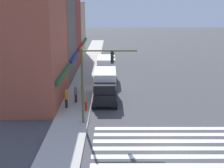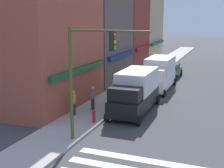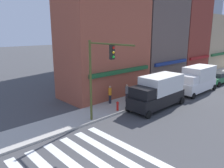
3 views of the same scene
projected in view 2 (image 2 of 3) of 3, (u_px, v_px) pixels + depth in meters
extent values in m
cube|color=silver|center=(185.00, 167.00, 14.64)|extent=(0.57, 10.80, 0.01)
cube|color=#9E4C38|center=(48.00, 36.00, 23.75)|extent=(9.90, 5.00, 10.87)
cube|color=#1E592D|center=(80.00, 70.00, 23.35)|extent=(8.42, 0.30, 0.40)
cube|color=brown|center=(98.00, 20.00, 32.16)|extent=(8.59, 5.00, 13.06)
cube|color=navy|center=(122.00, 55.00, 31.98)|extent=(7.30, 0.30, 0.40)
cube|color=maroon|center=(124.00, 19.00, 39.54)|extent=(7.18, 5.00, 13.07)
cube|color=maroon|center=(143.00, 48.00, 39.36)|extent=(6.10, 0.30, 0.40)
cube|color=tan|center=(141.00, 29.00, 47.20)|extent=(8.65, 5.00, 9.81)
cube|color=#1E592D|center=(158.00, 43.00, 46.68)|extent=(7.35, 0.30, 0.40)
cylinder|color=#474C1E|center=(71.00, 86.00, 17.01)|extent=(0.18, 0.18, 6.40)
cylinder|color=#474C1E|center=(108.00, 31.00, 15.59)|extent=(0.12, 4.37, 0.12)
cube|color=black|center=(112.00, 42.00, 15.63)|extent=(0.32, 0.24, 0.95)
sphere|color=red|center=(115.00, 36.00, 15.52)|extent=(0.18, 0.18, 0.18)
sphere|color=#EAAD14|center=(115.00, 42.00, 15.59)|extent=(0.18, 0.18, 0.18)
sphere|color=green|center=(114.00, 48.00, 15.65)|extent=(0.18, 0.18, 0.18)
cube|color=black|center=(135.00, 100.00, 22.76)|extent=(6.22, 2.25, 1.10)
cube|color=silver|center=(137.00, 81.00, 23.04)|extent=(4.36, 2.23, 1.60)
cube|color=black|center=(126.00, 93.00, 20.74)|extent=(1.75, 2.10, 0.90)
cylinder|color=black|center=(107.00, 117.00, 20.82)|extent=(0.68, 0.22, 0.68)
cylinder|color=black|center=(139.00, 121.00, 20.04)|extent=(0.68, 0.22, 0.68)
cylinder|color=black|center=(131.00, 98.00, 25.72)|extent=(0.68, 0.22, 0.68)
cylinder|color=black|center=(158.00, 100.00, 24.95)|extent=(0.68, 0.22, 0.68)
cube|color=white|center=(158.00, 80.00, 29.82)|extent=(6.21, 2.24, 1.10)
cube|color=silver|center=(160.00, 66.00, 30.09)|extent=(4.35, 2.23, 1.60)
cube|color=white|center=(154.00, 74.00, 27.79)|extent=(1.75, 2.10, 0.90)
cylinder|color=black|center=(139.00, 91.00, 27.87)|extent=(0.68, 0.22, 0.68)
cylinder|color=black|center=(164.00, 93.00, 27.09)|extent=(0.68, 0.22, 0.68)
cylinder|color=black|center=(154.00, 80.00, 32.77)|extent=(0.68, 0.22, 0.68)
cylinder|color=black|center=(175.00, 81.00, 32.00)|extent=(0.68, 0.22, 0.68)
cube|color=#1E6638|center=(171.00, 72.00, 35.70)|extent=(4.44, 1.89, 0.70)
cube|color=black|center=(171.00, 66.00, 35.56)|extent=(2.45, 1.70, 0.55)
cylinder|color=black|center=(160.00, 77.00, 34.46)|extent=(0.68, 0.22, 0.68)
cylinder|color=black|center=(176.00, 78.00, 33.82)|extent=(0.68, 0.22, 0.68)
cylinder|color=black|center=(166.00, 71.00, 37.72)|extent=(0.68, 0.22, 0.68)
cylinder|color=black|center=(181.00, 72.00, 37.09)|extent=(0.68, 0.22, 0.68)
cylinder|color=#23232D|center=(114.00, 93.00, 26.15)|extent=(0.26, 0.26, 0.85)
cylinder|color=silver|center=(114.00, 84.00, 25.98)|extent=(0.32, 0.32, 0.70)
sphere|color=tan|center=(114.00, 79.00, 25.88)|extent=(0.22, 0.22, 0.22)
cylinder|color=#23232D|center=(93.00, 104.00, 22.94)|extent=(0.26, 0.26, 0.85)
cylinder|color=slate|center=(93.00, 94.00, 22.77)|extent=(0.32, 0.32, 0.70)
sphere|color=tan|center=(93.00, 88.00, 22.67)|extent=(0.22, 0.22, 0.22)
cylinder|color=#23232D|center=(74.00, 109.00, 21.72)|extent=(0.26, 0.26, 0.85)
cylinder|color=orange|center=(73.00, 98.00, 21.55)|extent=(0.32, 0.32, 0.70)
sphere|color=tan|center=(73.00, 92.00, 21.45)|extent=(0.22, 0.22, 0.22)
cylinder|color=red|center=(94.00, 117.00, 20.27)|extent=(0.20, 0.20, 0.65)
sphere|color=red|center=(94.00, 112.00, 20.19)|extent=(0.24, 0.24, 0.24)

